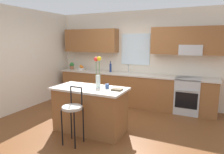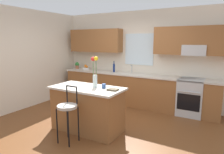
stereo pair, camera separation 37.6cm
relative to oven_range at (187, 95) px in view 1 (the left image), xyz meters
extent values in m
plane|color=brown|center=(-1.54, -1.68, -0.46)|extent=(14.00, 14.00, 0.00)
cube|color=beige|center=(-4.10, -1.38, 0.89)|extent=(0.12, 4.60, 2.70)
cube|color=beige|center=(-1.54, 0.38, 0.89)|extent=(5.60, 0.12, 2.70)
cube|color=brown|center=(-2.96, 0.15, 1.39)|extent=(1.77, 0.34, 0.70)
cube|color=brown|center=(-0.12, 0.15, 1.39)|extent=(1.77, 0.34, 0.70)
cube|color=silver|center=(-1.54, 0.31, 1.14)|extent=(0.87, 0.03, 0.90)
cube|color=#B7BABC|center=(0.00, 0.12, 1.16)|extent=(0.56, 0.36, 0.26)
cube|color=brown|center=(-1.54, 0.02, -0.02)|extent=(4.50, 0.60, 0.88)
cube|color=beige|center=(-1.54, 0.02, 0.44)|extent=(4.56, 0.64, 0.04)
cube|color=#B7BABC|center=(-1.70, 0.02, 0.39)|extent=(0.54, 0.38, 0.11)
cylinder|color=#B7BABC|center=(-1.70, 0.18, 0.57)|extent=(0.02, 0.02, 0.22)
cylinder|color=#B7BABC|center=(-1.70, 0.12, 0.68)|extent=(0.02, 0.12, 0.02)
cube|color=#B7BABC|center=(0.00, 0.00, 0.00)|extent=(0.60, 0.60, 0.92)
cube|color=black|center=(0.00, -0.29, -0.06)|extent=(0.52, 0.02, 0.40)
cylinder|color=#B7BABC|center=(0.00, -0.33, 0.20)|extent=(0.50, 0.02, 0.02)
cube|color=brown|center=(-1.71, -2.01, -0.02)|extent=(1.42, 0.67, 0.88)
cube|color=beige|center=(-1.71, -2.01, 0.44)|extent=(1.50, 0.75, 0.04)
cylinder|color=black|center=(-1.84, -2.74, -0.13)|extent=(0.02, 0.02, 0.66)
cylinder|color=black|center=(-1.57, -2.74, -0.13)|extent=(0.02, 0.02, 0.66)
cylinder|color=black|center=(-1.84, -2.47, -0.13)|extent=(0.02, 0.02, 0.66)
cylinder|color=black|center=(-1.57, -2.47, -0.13)|extent=(0.02, 0.02, 0.66)
cylinder|color=#B2ADA3|center=(-1.71, -2.60, 0.23)|extent=(0.36, 0.36, 0.05)
cylinder|color=black|center=(-1.82, -2.47, 0.41)|extent=(0.02, 0.02, 0.32)
cylinder|color=black|center=(-1.59, -2.47, 0.41)|extent=(0.02, 0.02, 0.32)
cylinder|color=black|center=(-1.71, -2.47, 0.57)|extent=(0.23, 0.02, 0.02)
cylinder|color=silver|center=(-1.55, -1.95, 0.59)|extent=(0.09, 0.09, 0.26)
cylinder|color=#3D722D|center=(-1.50, -1.96, 0.79)|extent=(0.01, 0.01, 0.51)
sphere|color=yellow|center=(-1.50, -1.96, 1.05)|extent=(0.08, 0.08, 0.08)
cylinder|color=#3D722D|center=(-1.58, -1.95, 0.79)|extent=(0.01, 0.01, 0.50)
sphere|color=red|center=(-1.58, -1.95, 1.04)|extent=(0.09, 0.09, 0.09)
cylinder|color=#33518C|center=(-1.36, -1.91, 0.51)|extent=(0.08, 0.08, 0.09)
cube|color=brown|center=(-1.12, -1.97, 0.48)|extent=(0.20, 0.15, 0.03)
cylinder|color=silver|center=(-3.29, 0.02, 0.49)|extent=(0.24, 0.24, 0.06)
sphere|color=orange|center=(-3.23, 0.02, 0.56)|extent=(0.07, 0.07, 0.07)
sphere|color=orange|center=(-3.31, 0.07, 0.56)|extent=(0.07, 0.07, 0.07)
sphere|color=orange|center=(-3.29, 0.02, 0.59)|extent=(0.08, 0.08, 0.08)
cylinder|color=navy|center=(-2.22, 0.02, 0.58)|extent=(0.06, 0.06, 0.25)
cylinder|color=navy|center=(-2.22, 0.02, 0.74)|extent=(0.03, 0.03, 0.07)
cylinder|color=black|center=(-2.22, 0.02, 0.78)|extent=(0.03, 0.03, 0.02)
cylinder|color=#9E5B3D|center=(-3.63, 0.02, 0.52)|extent=(0.11, 0.11, 0.11)
sphere|color=#2D7A33|center=(-3.63, 0.02, 0.63)|extent=(0.11, 0.11, 0.11)
sphere|color=#2D7A33|center=(-3.67, 0.03, 0.60)|extent=(0.09, 0.09, 0.09)
sphere|color=#2D7A33|center=(-3.59, 0.01, 0.61)|extent=(0.09, 0.09, 0.09)
camera|label=1|loc=(0.38, -5.37, 1.39)|focal=32.24mm
camera|label=2|loc=(0.71, -5.20, 1.39)|focal=32.24mm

